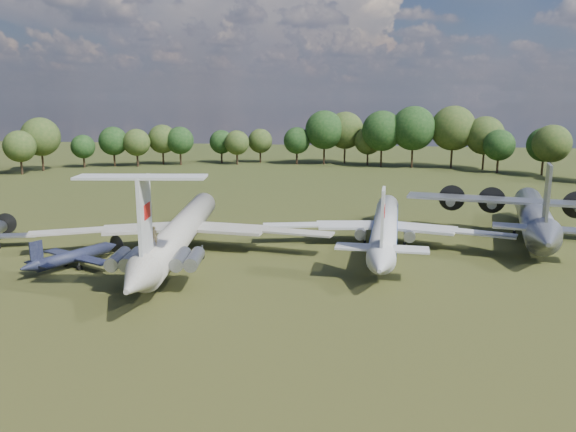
% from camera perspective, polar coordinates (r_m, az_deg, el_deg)
% --- Properties ---
extents(ground, '(300.00, 300.00, 0.00)m').
position_cam_1_polar(ground, '(64.65, -5.53, -3.91)').
color(ground, '#1B3511').
rests_on(ground, ground).
extents(il62_airliner, '(40.37, 49.21, 4.40)m').
position_cam_1_polar(il62_airliner, '(64.87, -10.74, -2.00)').
color(il62_airliner, '#BCBBB7').
rests_on(il62_airliner, ground).
extents(tu104_jet, '(31.38, 40.74, 3.94)m').
position_cam_1_polar(tu104_jet, '(67.84, 9.83, -1.55)').
color(tu104_jet, silver).
rests_on(tu104_jet, ground).
extents(an12_transport, '(37.93, 40.93, 4.69)m').
position_cam_1_polar(an12_transport, '(77.66, 23.71, -0.40)').
color(an12_transport, '#ADAFB5').
rests_on(an12_transport, ground).
extents(small_prop_west, '(14.00, 15.71, 1.90)m').
position_cam_1_polar(small_prop_west, '(63.32, -20.94, -4.11)').
color(small_prop_west, black).
rests_on(small_prop_west, ground).
extents(person_on_il62, '(0.75, 0.59, 1.80)m').
position_cam_1_polar(person_on_il62, '(52.47, -13.46, -1.96)').
color(person_on_il62, olive).
rests_on(person_on_il62, il62_airliner).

